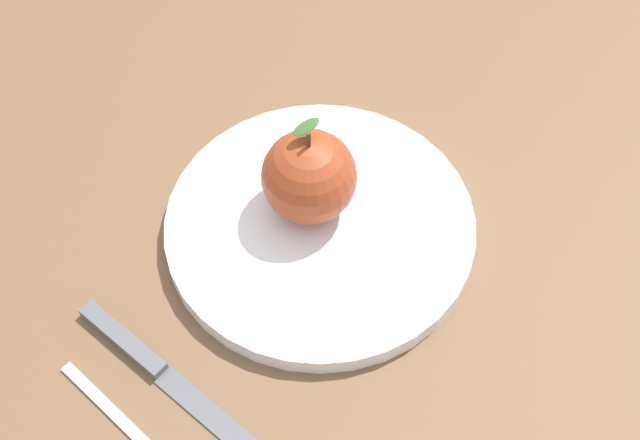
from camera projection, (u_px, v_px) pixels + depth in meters
ground_plane at (306, 273)px, 0.75m from camera, size 2.40×2.40×0.00m
dinner_plate at (320, 226)px, 0.77m from camera, size 0.27×0.27×0.02m
apple at (309, 177)px, 0.74m from camera, size 0.08×0.08×0.10m
knife at (168, 378)px, 0.70m from camera, size 0.19×0.16×0.01m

